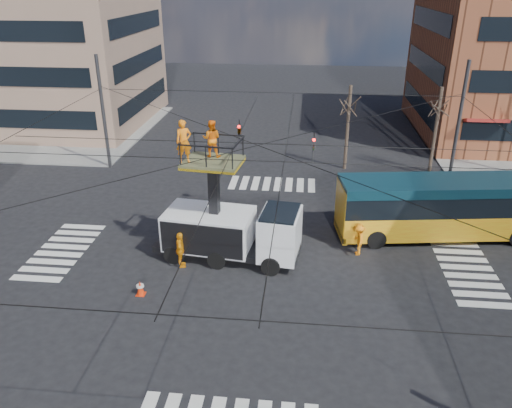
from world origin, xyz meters
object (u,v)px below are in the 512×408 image
object	(u,v)px
utility_truck	(231,217)
city_bus	(448,206)
worker_ground	(180,250)
flagger	(358,239)
traffic_cone	(140,288)

from	to	relation	value
utility_truck	city_bus	world-z (taller)	utility_truck
city_bus	worker_ground	world-z (taller)	city_bus
worker_ground	flagger	world-z (taller)	worker_ground
utility_truck	city_bus	size ratio (longest dim) A/B	0.62
utility_truck	city_bus	bearing A→B (deg)	23.93
traffic_cone	worker_ground	size ratio (longest dim) A/B	0.38
traffic_cone	flagger	size ratio (longest dim) A/B	0.41
traffic_cone	flagger	distance (m)	10.72
worker_ground	flagger	distance (m)	8.74
flagger	utility_truck	bearing A→B (deg)	-82.37
utility_truck	worker_ground	distance (m)	2.83
worker_ground	city_bus	bearing A→B (deg)	-86.05
utility_truck	traffic_cone	bearing A→B (deg)	-126.97
utility_truck	worker_ground	world-z (taller)	utility_truck
city_bus	traffic_cone	world-z (taller)	city_bus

